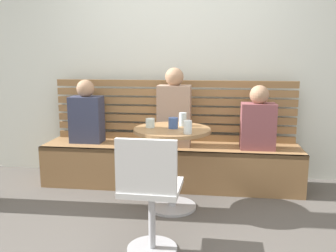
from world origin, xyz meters
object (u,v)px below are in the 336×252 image
Objects in this scene: booth_bench at (170,165)px; person_child_middle at (258,121)px; cup_water_clear at (188,127)px; cup_glass_tall at (183,119)px; cup_glass_short at (150,123)px; cup_mug_blue at (173,123)px; cafe_table at (172,153)px; white_chair at (150,191)px; person_adult at (174,111)px; person_child_left at (87,115)px.

booth_bench is 1.02m from person_child_middle.
cup_glass_tall is at bearing 101.85° from cup_water_clear.
cup_mug_blue is (0.21, -0.01, 0.01)m from cup_glass_short.
cup_water_clear is (0.15, -0.21, 0.28)m from cafe_table.
cup_glass_tall is (-0.07, 0.35, 0.01)m from cup_water_clear.
person_child_middle reaches higher than white_chair.
booth_bench is 0.59m from person_adult.
cup_water_clear is at bearing -35.75° from person_child_left.
person_adult is at bearing -1.97° from person_child_left.
person_child_left reaches higher than white_chair.
cup_mug_blue is 0.79× the size of cup_glass_tall.
cafe_table is 0.38m from cup_water_clear.
cafe_table is 9.25× the size of cup_glass_short.
cup_water_clear is at bearing -32.35° from cup_glass_short.
person_child_left is 1.20m from cup_mug_blue.
person_child_middle is at bearing -1.76° from booth_bench.
cup_glass_tall is at bearing 59.31° from cafe_table.
cafe_table is at bearing 126.15° from cup_water_clear.
cup_glass_tall is at bearing 81.90° from white_chair.
person_adult is at bearing 104.15° from cup_water_clear.
booth_bench is 24.55× the size of cup_water_clear.
cup_glass_short is at bearing -37.14° from person_child_left.
person_adult is at bearing 5.12° from booth_bench.
person_child_left is 1.06× the size of person_child_middle.
cafe_table is at bearing -81.54° from booth_bench.
booth_bench is at bearing 99.34° from cup_mug_blue.
cup_mug_blue is at bearing -118.06° from cup_glass_tall.
cup_glass_short is at bearing 147.65° from cup_water_clear.
person_child_left is at bearing 144.25° from cup_water_clear.
cafe_table is 0.33m from cup_glass_short.
person_child_middle reaches higher than cafe_table.
cup_mug_blue reaches higher than cup_glass_short.
cup_glass_tall reaches higher than cafe_table.
cup_glass_tall is (-0.72, -0.43, 0.08)m from person_child_middle.
cup_glass_short reaches higher than booth_bench.
white_chair is 7.08× the size of cup_glass_tall.
person_child_left reaches higher than booth_bench.
person_adult is (0.00, 1.41, 0.34)m from white_chair.
person_adult reaches higher than person_child_left.
white_chair reaches higher than cup_mug_blue.
person_child_middle is at bearing 35.17° from cafe_table.
person_adult is 0.48m from cup_glass_tall.
booth_bench is at bearing -2.26° from person_child_left.
cup_water_clear is (-0.65, -0.77, 0.07)m from person_child_middle.
person_child_left reaches higher than cup_water_clear.
person_child_left is 5.66× the size of cup_glass_tall.
cup_glass_short is at bearing -100.76° from booth_bench.
person_adult is at bearing 95.65° from cup_mug_blue.
person_child_left is at bearing 148.14° from cafe_table.
person_child_left is at bearing 177.74° from booth_bench.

